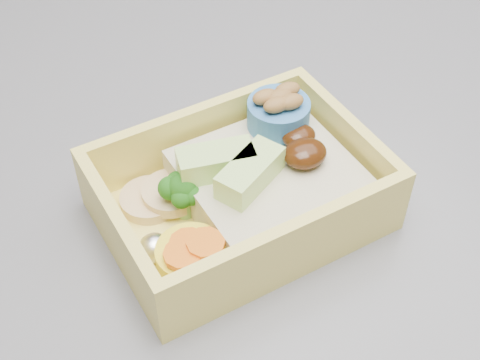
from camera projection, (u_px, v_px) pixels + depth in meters
name	position (u px, v px, depth m)	size (l,w,h in m)	color
bento_box	(245.00, 188.00, 0.43)	(0.19, 0.14, 0.06)	#F3DF64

